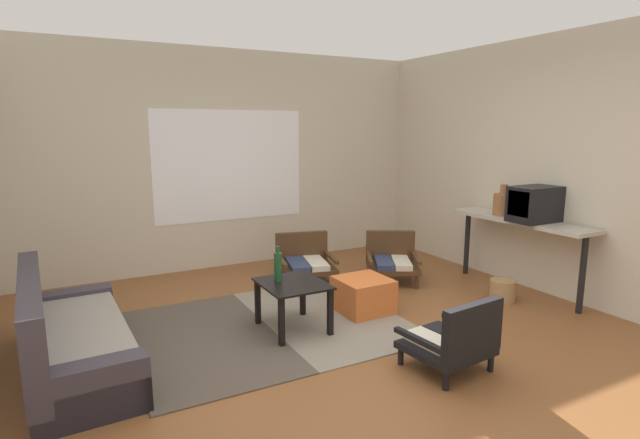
{
  "coord_description": "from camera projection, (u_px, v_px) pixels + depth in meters",
  "views": [
    {
      "loc": [
        -1.95,
        -3.01,
        1.75
      ],
      "look_at": [
        0.11,
        0.83,
        0.94
      ],
      "focal_mm": 27.75,
      "sensor_mm": 36.0,
      "label": 1
    }
  ],
  "objects": [
    {
      "name": "side_wall_right",
      "position": [
        562.0,
        167.0,
        5.08
      ],
      "size": [
        0.12,
        6.6,
        2.7
      ],
      "primitive_type": "cube",
      "color": "beige",
      "rests_on": "ground"
    },
    {
      "name": "ottoman_orange",
      "position": [
        363.0,
        295.0,
        4.75
      ],
      "size": [
        0.48,
        0.48,
        0.33
      ],
      "primitive_type": "cube",
      "rotation": [
        0.0,
        0.0,
        0.01
      ],
      "color": "#D1662D",
      "rests_on": "ground"
    },
    {
      "name": "armchair_striped_foreground",
      "position": [
        454.0,
        340.0,
        3.56
      ],
      "size": [
        0.6,
        0.58,
        0.57
      ],
      "color": "black",
      "rests_on": "ground"
    },
    {
      "name": "area_rug",
      "position": [
        268.0,
        327.0,
        4.41
      ],
      "size": [
        2.35,
        1.94,
        0.01
      ],
      "color": "#4C4238",
      "rests_on": "ground"
    },
    {
      "name": "clay_vase",
      "position": [
        503.0,
        204.0,
        5.44
      ],
      "size": [
        0.21,
        0.21,
        0.34
      ],
      "color": "#935B38",
      "rests_on": "console_shelf"
    },
    {
      "name": "wicker_basket",
      "position": [
        502.0,
        290.0,
        5.06
      ],
      "size": [
        0.26,
        0.26,
        0.22
      ],
      "primitive_type": "cylinder",
      "color": "#9E7A4C",
      "rests_on": "ground"
    },
    {
      "name": "crt_television",
      "position": [
        536.0,
        204.0,
        5.06
      ],
      "size": [
        0.53,
        0.33,
        0.36
      ],
      "color": "black",
      "rests_on": "console_shelf"
    },
    {
      "name": "armchair_corner",
      "position": [
        392.0,
        259.0,
        5.72
      ],
      "size": [
        0.78,
        0.78,
        0.55
      ],
      "color": "#472D19",
      "rests_on": "ground"
    },
    {
      "name": "console_shelf",
      "position": [
        520.0,
        227.0,
        5.26
      ],
      "size": [
        0.39,
        1.61,
        0.8
      ],
      "color": "#B2AD9E",
      "rests_on": "ground"
    },
    {
      "name": "armchair_by_window",
      "position": [
        305.0,
        260.0,
        5.7
      ],
      "size": [
        0.75,
        0.72,
        0.54
      ],
      "color": "#472D19",
      "rests_on": "ground"
    },
    {
      "name": "couch",
      "position": [
        69.0,
        341.0,
        3.59
      ],
      "size": [
        0.75,
        1.76,
        0.73
      ],
      "color": "#38333D",
      "rests_on": "ground"
    },
    {
      "name": "far_wall_with_window",
      "position": [
        228.0,
        160.0,
        6.24
      ],
      "size": [
        5.6,
        0.13,
        2.7
      ],
      "color": "beige",
      "rests_on": "ground"
    },
    {
      "name": "ground_plane",
      "position": [
        358.0,
        357.0,
        3.83
      ],
      "size": [
        7.8,
        7.8,
        0.0
      ],
      "primitive_type": "plane",
      "color": "brown"
    },
    {
      "name": "glass_bottle",
      "position": [
        278.0,
        266.0,
        4.29
      ],
      "size": [
        0.07,
        0.07,
        0.31
      ],
      "color": "#194723",
      "rests_on": "coffee_table"
    },
    {
      "name": "coffee_table",
      "position": [
        293.0,
        292.0,
        4.29
      ],
      "size": [
        0.53,
        0.61,
        0.43
      ],
      "color": "black",
      "rests_on": "ground"
    }
  ]
}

